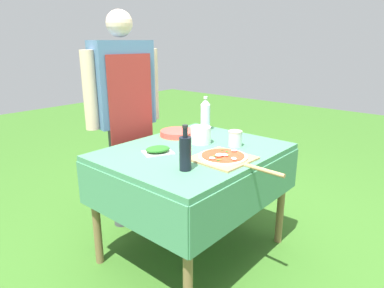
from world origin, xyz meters
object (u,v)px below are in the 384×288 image
(pizza_on_peel, at_px, (225,158))
(plate_stack, at_px, (178,133))
(prep_table, at_px, (193,164))
(person_cook, at_px, (124,105))
(mixing_tub, at_px, (201,135))
(oil_bottle, at_px, (185,152))
(herb_container, at_px, (158,150))
(sauce_jar, at_px, (235,139))
(water_bottle, at_px, (205,115))

(pizza_on_peel, height_order, plate_stack, pizza_on_peel)
(prep_table, bearing_deg, pizza_on_peel, -97.47)
(person_cook, distance_m, mixing_tub, 0.66)
(oil_bottle, relative_size, herb_container, 1.14)
(person_cook, xyz_separation_m, herb_container, (-0.19, -0.56, -0.19))
(plate_stack, bearing_deg, prep_table, -120.22)
(pizza_on_peel, xyz_separation_m, herb_container, (-0.17, 0.40, 0.01))
(mixing_tub, xyz_separation_m, sauce_jar, (0.10, -0.22, -0.01))
(mixing_tub, bearing_deg, pizza_on_peel, -118.21)
(person_cook, bearing_deg, sauce_jar, 114.57)
(prep_table, bearing_deg, oil_bottle, -146.25)
(person_cook, relative_size, oil_bottle, 6.52)
(prep_table, relative_size, person_cook, 0.70)
(sauce_jar, bearing_deg, pizza_on_peel, -157.69)
(oil_bottle, distance_m, mixing_tub, 0.52)
(person_cook, height_order, oil_bottle, person_cook)
(water_bottle, distance_m, mixing_tub, 0.36)
(prep_table, bearing_deg, water_bottle, 29.97)
(water_bottle, height_order, herb_container, water_bottle)
(oil_bottle, height_order, plate_stack, oil_bottle)
(person_cook, relative_size, water_bottle, 6.20)
(oil_bottle, xyz_separation_m, herb_container, (0.11, 0.33, -0.08))
(oil_bottle, distance_m, herb_container, 0.35)
(water_bottle, height_order, sauce_jar, water_bottle)
(person_cook, height_order, herb_container, person_cook)
(oil_bottle, distance_m, plate_stack, 0.71)
(pizza_on_peel, relative_size, oil_bottle, 2.24)
(pizza_on_peel, bearing_deg, prep_table, 84.64)
(pizza_on_peel, relative_size, plate_stack, 2.15)
(pizza_on_peel, distance_m, oil_bottle, 0.29)
(mixing_tub, bearing_deg, person_cook, 103.73)
(water_bottle, relative_size, mixing_tub, 1.90)
(oil_bottle, bearing_deg, mixing_tub, 30.03)
(water_bottle, bearing_deg, oil_bottle, -148.43)
(oil_bottle, bearing_deg, water_bottle, 31.57)
(plate_stack, bearing_deg, mixing_tub, -98.45)
(water_bottle, relative_size, herb_container, 1.20)
(herb_container, height_order, mixing_tub, mixing_tub)
(person_cook, height_order, mixing_tub, person_cook)
(pizza_on_peel, height_order, mixing_tub, mixing_tub)
(prep_table, distance_m, herb_container, 0.27)
(herb_container, height_order, plate_stack, herb_container)
(person_cook, bearing_deg, plate_stack, 125.20)
(pizza_on_peel, bearing_deg, herb_container, 114.70)
(person_cook, xyz_separation_m, water_bottle, (0.45, -0.43, -0.09))
(person_cook, distance_m, plate_stack, 0.46)
(water_bottle, bearing_deg, sauce_jar, -115.83)
(sauce_jar, bearing_deg, herb_container, 146.78)
(prep_table, height_order, water_bottle, water_bottle)
(prep_table, xyz_separation_m, pizza_on_peel, (-0.04, -0.28, 0.12))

